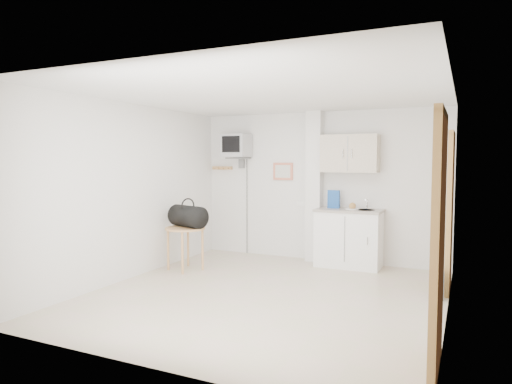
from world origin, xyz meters
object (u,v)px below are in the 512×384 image
at_px(crt_television, 237,146).
at_px(duffel_bag, 188,216).
at_px(water_bottle, 438,285).
at_px(round_table, 185,233).

distance_m(crt_television, duffel_bag, 1.71).
bearing_deg(crt_television, water_bottle, -21.08).
bearing_deg(water_bottle, crt_television, 158.92).
xyz_separation_m(crt_television, round_table, (-0.20, -1.34, -1.36)).
distance_m(duffel_bag, water_bottle, 3.67).
height_order(round_table, water_bottle, round_table).
distance_m(round_table, water_bottle, 3.65).
height_order(crt_television, water_bottle, crt_television).
distance_m(crt_television, round_table, 1.92).
height_order(crt_television, duffel_bag, crt_television).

